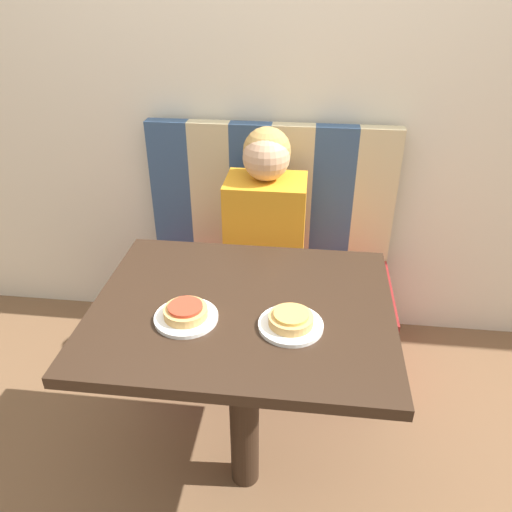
# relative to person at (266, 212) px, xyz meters

# --- Properties ---
(ground_plane) EXTENTS (12.00, 12.00, 0.00)m
(ground_plane) POSITION_rel_person_xyz_m (0.00, -0.68, -0.75)
(ground_plane) COLOR brown
(wall_back) EXTENTS (7.00, 0.05, 2.60)m
(wall_back) POSITION_rel_person_xyz_m (0.00, 0.33, 0.55)
(wall_back) COLOR beige
(wall_back) RESTS_ON ground_plane
(booth_seat) EXTENTS (1.10, 0.56, 0.43)m
(booth_seat) POSITION_rel_person_xyz_m (0.00, -0.00, -0.54)
(booth_seat) COLOR maroon
(booth_seat) RESTS_ON ground_plane
(booth_backrest) EXTENTS (1.10, 0.07, 0.62)m
(booth_backrest) POSITION_rel_person_xyz_m (0.00, 0.24, -0.01)
(booth_backrest) COLOR navy
(booth_backrest) RESTS_ON booth_seat
(dining_table) EXTENTS (0.87, 0.70, 0.78)m
(dining_table) POSITION_rel_person_xyz_m (0.00, -0.68, -0.09)
(dining_table) COLOR black
(dining_table) RESTS_ON ground_plane
(person) EXTENTS (0.32, 0.24, 0.67)m
(person) POSITION_rel_person_xyz_m (0.00, 0.00, 0.00)
(person) COLOR orange
(person) RESTS_ON booth_seat
(plate_left) EXTENTS (0.18, 0.18, 0.01)m
(plate_left) POSITION_rel_person_xyz_m (-0.15, -0.76, 0.03)
(plate_left) COLOR white
(plate_left) RESTS_ON dining_table
(plate_right) EXTENTS (0.18, 0.18, 0.01)m
(plate_right) POSITION_rel_person_xyz_m (0.15, -0.76, 0.03)
(plate_right) COLOR white
(plate_right) RESTS_ON dining_table
(pizza_left) EXTENTS (0.12, 0.12, 0.03)m
(pizza_left) POSITION_rel_person_xyz_m (-0.15, -0.76, 0.05)
(pizza_left) COLOR tan
(pizza_left) RESTS_ON plate_left
(pizza_right) EXTENTS (0.12, 0.12, 0.03)m
(pizza_right) POSITION_rel_person_xyz_m (0.15, -0.76, 0.05)
(pizza_right) COLOR tan
(pizza_right) RESTS_ON plate_right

